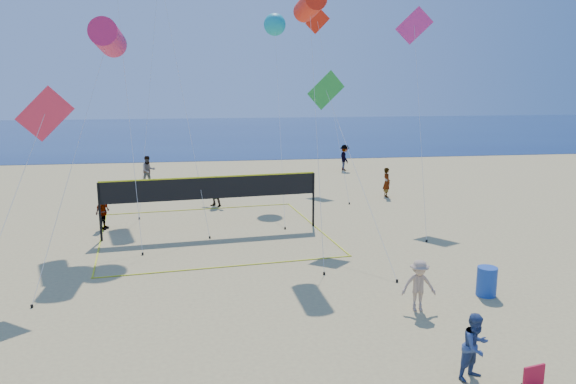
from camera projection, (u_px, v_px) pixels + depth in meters
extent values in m
cube|color=#10214F|center=(218.00, 132.00, 71.21)|extent=(140.00, 50.00, 0.03)
imported|color=navy|center=(475.00, 346.00, 12.95)|extent=(0.96, 0.88, 1.60)
imported|color=tan|center=(419.00, 286.00, 16.76)|extent=(1.09, 0.71, 1.58)
imported|color=gray|center=(103.00, 212.00, 25.80)|extent=(0.74, 1.04, 1.63)
imported|color=gray|center=(216.00, 191.00, 30.44)|extent=(1.49, 1.39, 1.67)
imported|color=gray|center=(387.00, 182.00, 32.74)|extent=(0.46, 0.66, 1.74)
imported|color=gray|center=(148.00, 170.00, 36.51)|extent=(1.12, 1.02, 1.88)
imported|color=gray|center=(345.00, 158.00, 42.09)|extent=(0.77, 1.28, 1.94)
cube|color=red|center=(534.00, 377.00, 11.75)|extent=(0.53, 0.16, 0.54)
cylinder|color=#1943A4|center=(487.00, 281.00, 17.98)|extent=(0.80, 0.80, 0.95)
cylinder|color=black|center=(100.00, 212.00, 23.85)|extent=(0.10, 0.10, 2.54)
cylinder|color=black|center=(313.00, 200.00, 26.24)|extent=(0.10, 0.10, 2.54)
cube|color=black|center=(211.00, 188.00, 24.89)|extent=(9.46, 1.16, 0.95)
cube|color=yellow|center=(211.00, 177.00, 24.78)|extent=(9.46, 1.17, 0.06)
cube|color=yellow|center=(229.00, 267.00, 20.79)|extent=(9.66, 1.21, 0.02)
cube|color=yellow|center=(201.00, 209.00, 29.81)|extent=(9.66, 1.21, 0.02)
cylinder|color=#CE2057|center=(108.00, 38.00, 23.37)|extent=(1.18, 2.80, 1.52)
cylinder|color=silver|center=(76.00, 151.00, 20.24)|extent=(1.46, 8.03, 8.46)
cylinder|color=black|center=(32.00, 306.00, 17.10)|extent=(0.08, 0.08, 0.10)
cylinder|color=silver|center=(127.00, 92.00, 24.29)|extent=(1.53, 7.19, 12.45)
cylinder|color=black|center=(143.00, 254.00, 22.16)|extent=(0.08, 0.08, 0.10)
cylinder|color=red|center=(310.00, 5.00, 22.62)|extent=(1.05, 2.20, 1.17)
cylinder|color=silver|center=(316.00, 131.00, 21.29)|extent=(0.26, 4.74, 9.69)
cylinder|color=black|center=(324.00, 273.00, 19.95)|extent=(0.08, 0.08, 0.10)
cube|color=#F62C48|center=(45.00, 114.00, 18.29)|extent=(1.86, 0.25, 1.85)
cylinder|color=silver|center=(5.00, 221.00, 15.91)|extent=(1.03, 5.94, 5.68)
cube|color=green|center=(326.00, 90.00, 24.37)|extent=(1.73, 0.33, 1.73)
cylinder|color=silver|center=(357.00, 174.00, 21.80)|extent=(1.17, 6.79, 6.30)
cylinder|color=black|center=(397.00, 281.00, 19.22)|extent=(0.08, 0.08, 0.10)
cube|color=#CE2A87|center=(414.00, 26.00, 28.72)|extent=(1.84, 0.61, 1.90)
cylinder|color=silver|center=(420.00, 123.00, 26.31)|extent=(1.52, 6.73, 9.45)
cylinder|color=black|center=(427.00, 241.00, 23.90)|extent=(0.08, 0.08, 0.10)
cylinder|color=silver|center=(180.00, 81.00, 25.60)|extent=(2.33, 5.52, 13.40)
cylinder|color=black|center=(210.00, 237.00, 24.44)|extent=(0.08, 0.08, 0.10)
sphere|color=#16A3B1|center=(275.00, 25.00, 32.90)|extent=(1.47, 1.47, 1.29)
cylinder|color=silver|center=(279.00, 114.00, 29.42)|extent=(0.65, 9.15, 9.88)
cylinder|color=black|center=(285.00, 228.00, 25.94)|extent=(0.08, 0.08, 0.10)
cylinder|color=silver|center=(151.00, 75.00, 29.70)|extent=(1.14, 6.81, 13.94)
cylinder|color=black|center=(139.00, 218.00, 27.73)|extent=(0.08, 0.08, 0.10)
cube|color=red|center=(318.00, 21.00, 37.43)|extent=(1.57, 0.65, 1.67)
cylinder|color=silver|center=(332.00, 104.00, 34.22)|extent=(0.21, 8.83, 10.52)
cylinder|color=black|center=(349.00, 203.00, 31.01)|extent=(0.08, 0.08, 0.10)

